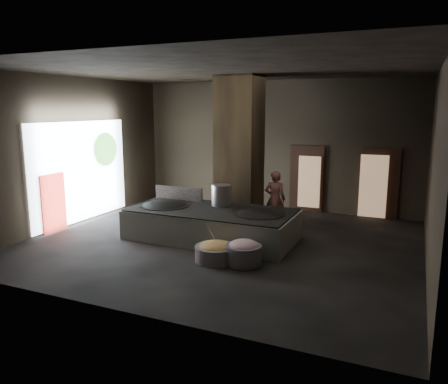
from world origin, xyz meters
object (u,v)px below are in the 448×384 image
at_px(cook, 275,199).
at_px(veg_basin, 216,253).
at_px(wok_left, 165,208).
at_px(wok_right, 259,217).
at_px(stock_pot, 221,195).
at_px(meat_basin, 244,255).
at_px(hearth_platform, 211,225).

relative_size(cook, veg_basin, 1.72).
bearing_deg(wok_left, wok_right, 2.05).
xyz_separation_m(wok_right, stock_pot, (-1.30, 0.50, 0.38)).
relative_size(wok_left, veg_basin, 1.44).
bearing_deg(veg_basin, meat_basin, 4.29).
height_order(hearth_platform, wok_right, wok_right).
height_order(stock_pot, meat_basin, stock_pot).
bearing_deg(stock_pot, wok_right, -21.04).
xyz_separation_m(hearth_platform, wok_right, (1.35, 0.05, 0.35)).
relative_size(wok_left, wok_right, 1.07).
distance_m(hearth_platform, meat_basin, 2.18).
bearing_deg(cook, hearth_platform, 47.25).
bearing_deg(meat_basin, hearth_platform, 135.37).
bearing_deg(meat_basin, wok_right, 97.20).
height_order(wok_left, cook, cook).
bearing_deg(wok_right, veg_basin, -106.41).
distance_m(cook, meat_basin, 3.51).
xyz_separation_m(hearth_platform, meat_basin, (1.55, -1.53, -0.17)).
xyz_separation_m(wok_left, cook, (2.67, 1.95, 0.11)).
height_order(cook, veg_basin, cook).
xyz_separation_m(hearth_platform, wok_left, (-1.45, -0.05, 0.35)).
height_order(veg_basin, meat_basin, meat_basin).
distance_m(wok_left, wok_right, 2.80).
distance_m(stock_pot, veg_basin, 2.47).
relative_size(wok_right, veg_basin, 1.34).
bearing_deg(hearth_platform, stock_pot, 84.90).
bearing_deg(stock_pot, meat_basin, -54.20).
height_order(wok_left, wok_right, wok_left).
distance_m(wok_right, meat_basin, 1.67).
bearing_deg(wok_left, meat_basin, -26.25).
bearing_deg(meat_basin, stock_pot, 125.80).
distance_m(veg_basin, meat_basin, 0.68).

